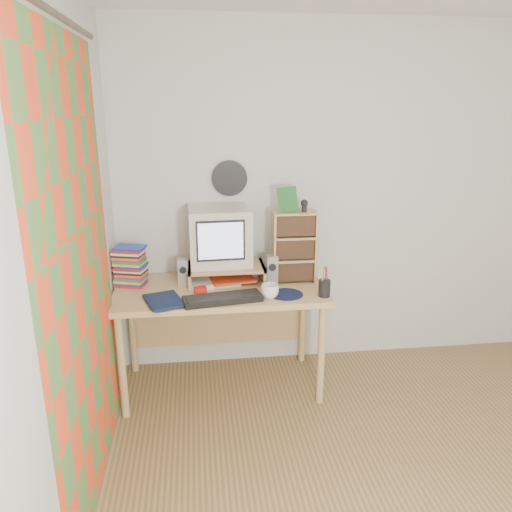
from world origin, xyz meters
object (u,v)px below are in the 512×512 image
object	(u,v)px
desk	(220,302)
crt_monitor	(219,236)
mug	(270,291)
dvd_stack	(130,266)
cd_rack	(294,247)
keyboard	(223,299)
diary	(147,302)

from	to	relation	value
desk	crt_monitor	xyz separation A→B (m)	(0.01, 0.09, 0.45)
mug	dvd_stack	bearing A→B (deg)	159.24
mug	cd_rack	bearing A→B (deg)	55.04
cd_rack	keyboard	bearing A→B (deg)	-147.71
crt_monitor	diary	xyz separation A→B (m)	(-0.47, -0.41, -0.29)
cd_rack	diary	xyz separation A→B (m)	(-0.97, -0.33, -0.22)
keyboard	dvd_stack	xyz separation A→B (m)	(-0.60, 0.36, 0.12)
keyboard	desk	bearing A→B (deg)	81.28
desk	crt_monitor	size ratio (longest dim) A/B	3.41
cd_rack	mug	xyz separation A→B (m)	(-0.21, -0.30, -0.20)
mug	diary	size ratio (longest dim) A/B	0.45
desk	mug	bearing A→B (deg)	-43.55
dvd_stack	mug	size ratio (longest dim) A/B	2.38
desk	cd_rack	xyz separation A→B (m)	(0.51, 0.01, 0.38)
desk	dvd_stack	size ratio (longest dim) A/B	5.12
mug	keyboard	bearing A→B (deg)	-176.20
cd_rack	diary	distance (m)	1.05
desk	dvd_stack	xyz separation A→B (m)	(-0.59, 0.05, 0.27)
crt_monitor	cd_rack	size ratio (longest dim) A/B	0.83
crt_monitor	keyboard	distance (m)	0.50
crt_monitor	mug	world-z (taller)	crt_monitor
keyboard	cd_rack	distance (m)	0.64
crt_monitor	mug	size ratio (longest dim) A/B	3.57
desk	dvd_stack	distance (m)	0.66
crt_monitor	dvd_stack	bearing A→B (deg)	-179.50
mug	diary	distance (m)	0.77
dvd_stack	cd_rack	world-z (taller)	cd_rack
desk	cd_rack	distance (m)	0.64
keyboard	dvd_stack	bearing A→B (deg)	139.67
mug	desk	bearing A→B (deg)	136.45
cd_rack	diary	size ratio (longest dim) A/B	1.95
diary	cd_rack	bearing A→B (deg)	0.93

